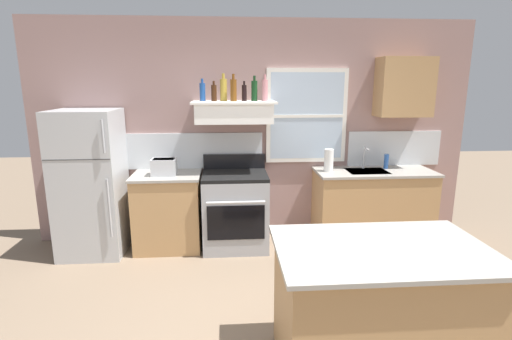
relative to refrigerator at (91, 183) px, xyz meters
The scene contains 19 objects.
back_wall 2.04m from the refrigerator, 11.29° to the left, with size 5.40×0.11×2.70m.
refrigerator is the anchor object (origin of this frame).
counter_left_of_stove 0.93m from the refrigerator, ahead, with size 0.79×0.63×0.91m.
toaster 0.85m from the refrigerator, ahead, with size 0.30×0.20×0.19m.
stove_range 1.69m from the refrigerator, ahead, with size 0.76×0.69×1.09m.
range_hood_shelf 1.83m from the refrigerator, ahead, with size 0.96×0.52×0.24m.
bottle_blue_liqueur 1.65m from the refrigerator, ahead, with size 0.07×0.07×0.25m.
bottle_brown_stout 1.75m from the refrigerator, ahead, with size 0.06×0.06×0.23m.
bottle_champagne_gold_foil 1.86m from the refrigerator, ahead, with size 0.08×0.08×0.31m.
bottle_amber_wine 1.95m from the refrigerator, ahead, with size 0.07×0.07×0.31m.
bottle_balsamic_dark 2.04m from the refrigerator, ahead, with size 0.06×0.06×0.23m.
bottle_dark_green_wine 2.16m from the refrigerator, ahead, with size 0.07×0.07×0.29m.
bottle_rose_pink 2.26m from the refrigerator, ahead, with size 0.07×0.07×0.30m.
counter_right_with_sink 3.37m from the refrigerator, ahead, with size 1.43×0.63×0.91m.
sink_faucet 3.26m from the refrigerator, ahead, with size 0.03×0.17×0.28m.
paper_towel_roll 2.79m from the refrigerator, ahead, with size 0.11×0.11×0.27m, color white.
dish_soap_bottle 3.54m from the refrigerator, ahead, with size 0.06×0.06×0.18m, color blue.
kitchen_island 3.36m from the refrigerator, 39.62° to the right, with size 1.40×0.90×0.91m.
upper_cabinet_right 3.86m from the refrigerator, ahead, with size 0.64×0.32×0.70m.
Camera 1 is at (-0.33, -2.57, 1.96)m, focal length 27.21 mm.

